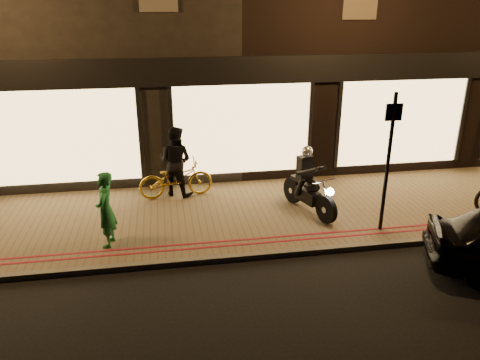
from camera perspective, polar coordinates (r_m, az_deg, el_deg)
name	(u,v)px	position (r m, az deg, el deg)	size (l,w,h in m)	color
ground	(276,258)	(9.48, 4.39, -9.49)	(90.00, 90.00, 0.00)	black
sidewalk	(256,213)	(11.17, 1.97, -4.09)	(50.00, 4.00, 0.12)	brown
kerb_stone	(275,254)	(9.49, 4.33, -9.03)	(50.00, 0.14, 0.12)	#59544C
red_kerb_lines	(270,240)	(9.88, 3.65, -7.28)	(50.00, 0.26, 0.01)	maroon
building_row	(217,18)	(17.03, -2.77, 19.16)	(48.00, 10.11, 8.50)	black
motorcycle	(308,187)	(11.02, 8.33, -0.87)	(0.83, 1.87, 1.59)	black
sign_post	(389,156)	(10.15, 17.67, 2.79)	(0.35, 0.08, 3.00)	black
bicycle_gold	(176,179)	(11.89, -7.82, 0.18)	(0.65, 1.86, 0.98)	gold
person_green	(106,210)	(9.71, -16.06, -3.49)	(0.57, 0.38, 1.58)	#1F7537
person_dark	(175,161)	(11.90, -7.89, 2.30)	(0.88, 0.68, 1.80)	black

